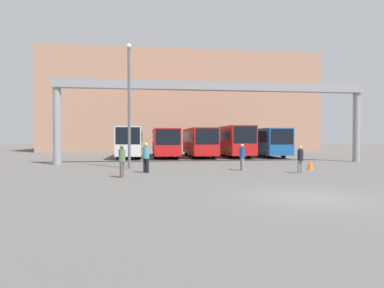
{
  "coord_description": "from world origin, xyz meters",
  "views": [
    {
      "loc": [
        -5.67,
        -11.45,
        2.12
      ],
      "look_at": [
        -1.45,
        20.26,
        1.51
      ],
      "focal_mm": 32.0,
      "sensor_mm": 36.0,
      "label": 1
    }
  ],
  "objects": [
    {
      "name": "overhead_gantry",
      "position": [
        0.0,
        16.37,
        5.59
      ],
      "size": [
        25.79,
        0.8,
        6.71
      ],
      "color": "gray",
      "rests_on": "ground"
    },
    {
      "name": "bus_slot_1",
      "position": [
        -3.69,
        26.08,
        1.74
      ],
      "size": [
        2.55,
        11.67,
        3.01
      ],
      "color": "red",
      "rests_on": "ground"
    },
    {
      "name": "lamp_post",
      "position": [
        -6.85,
        12.32,
        4.63
      ],
      "size": [
        0.36,
        0.36,
        8.52
      ],
      "color": "#595B60",
      "rests_on": "ground"
    },
    {
      "name": "pedestrian_mid_right",
      "position": [
        -6.97,
        6.96,
        0.91
      ],
      "size": [
        0.36,
        0.36,
        1.71
      ],
      "rotation": [
        0.0,
        0.0,
        4.49
      ],
      "color": "brown",
      "rests_on": "ground"
    },
    {
      "name": "bus_slot_4",
      "position": [
        7.38,
        25.56,
        1.77
      ],
      "size": [
        2.55,
        10.63,
        3.06
      ],
      "color": "#1959A5",
      "rests_on": "ground"
    },
    {
      "name": "pedestrian_far_center",
      "position": [
        0.44,
        9.93,
        0.91
      ],
      "size": [
        0.36,
        0.36,
        1.71
      ],
      "rotation": [
        0.0,
        0.0,
        1.7
      ],
      "color": "gray",
      "rests_on": "ground"
    },
    {
      "name": "pedestrian_near_center",
      "position": [
        -5.7,
        9.23,
        0.96
      ],
      "size": [
        0.37,
        0.37,
        1.8
      ],
      "rotation": [
        0.0,
        0.0,
        2.62
      ],
      "color": "black",
      "rests_on": "ground"
    },
    {
      "name": "ground_plane",
      "position": [
        0.0,
        0.0,
        0.0
      ],
      "size": [
        200.0,
        200.0,
        0.0
      ],
      "primitive_type": "plane",
      "color": "#514F4C"
    },
    {
      "name": "bus_slot_2",
      "position": [
        0.0,
        25.41,
        1.78
      ],
      "size": [
        2.49,
        10.32,
        3.09
      ],
      "color": "red",
      "rests_on": "ground"
    },
    {
      "name": "bus_slot_0",
      "position": [
        -7.38,
        25.26,
        1.82
      ],
      "size": [
        2.45,
        10.02,
        3.17
      ],
      "color": "silver",
      "rests_on": "ground"
    },
    {
      "name": "traffic_cone",
      "position": [
        5.06,
        9.86,
        0.33
      ],
      "size": [
        0.41,
        0.41,
        0.66
      ],
      "color": "orange",
      "rests_on": "ground"
    },
    {
      "name": "pedestrian_near_left",
      "position": [
        3.37,
        7.74,
        0.86
      ],
      "size": [
        0.34,
        0.34,
        1.62
      ],
      "rotation": [
        0.0,
        0.0,
        6.04
      ],
      "color": "gray",
      "rests_on": "ground"
    },
    {
      "name": "building_backdrop",
      "position": [
        0.0,
        44.87,
        7.64
      ],
      "size": [
        42.65,
        12.0,
        15.28
      ],
      "color": "tan",
      "rests_on": "ground"
    },
    {
      "name": "bus_slot_3",
      "position": [
        3.69,
        25.72,
        1.91
      ],
      "size": [
        2.54,
        10.94,
        3.31
      ],
      "color": "red",
      "rests_on": "ground"
    }
  ]
}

